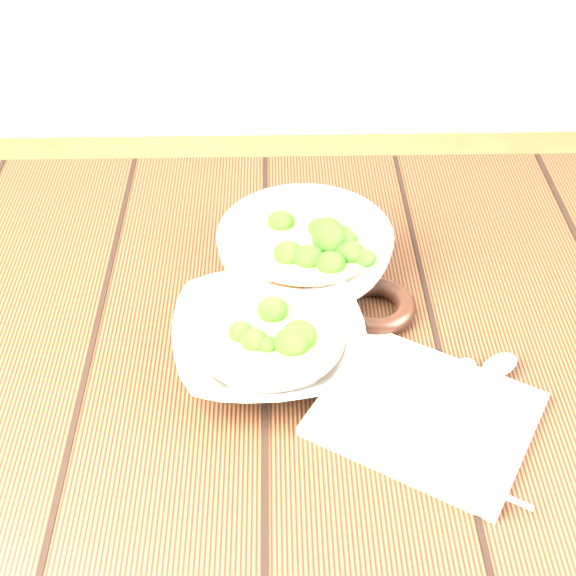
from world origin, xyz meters
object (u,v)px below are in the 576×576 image
Objects in this scene: trivet at (375,306)px; napkin at (425,414)px; soup_bowl_front at (269,342)px; table at (283,407)px; soup_bowl_back at (305,252)px.

napkin is (0.04, -0.16, -0.01)m from trivet.
soup_bowl_front is 0.19m from napkin.
soup_bowl_front is at bearing -150.01° from trivet.
napkin reaches higher than table.
soup_bowl_back reaches higher than napkin.
soup_bowl_front reaches higher than napkin.
napkin is at bearing -77.13° from trivet.
trivet is at bearing 133.74° from napkin.
soup_bowl_back is at bearing 72.90° from soup_bowl_front.
trivet is 0.17m from napkin.
napkin is at bearing -63.20° from soup_bowl_back.
trivet is (0.11, 0.04, 0.13)m from table.
table is 12.35× the size of trivet.
soup_bowl_front reaches higher than trivet.
soup_bowl_front is 2.38× the size of trivet.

